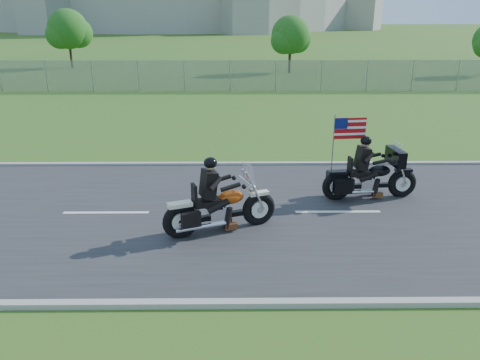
{
  "coord_description": "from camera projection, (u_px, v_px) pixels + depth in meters",
  "views": [
    {
      "loc": [
        1.35,
        -11.09,
        4.9
      ],
      "look_at": [
        1.46,
        0.0,
        0.93
      ],
      "focal_mm": 35.0,
      "sensor_mm": 36.0,
      "label": 1
    }
  ],
  "objects": [
    {
      "name": "ground",
      "position": [
        184.0,
        214.0,
        12.08
      ],
      "size": [
        420.0,
        420.0,
        0.0
      ],
      "primitive_type": "plane",
      "color": "#26591B",
      "rests_on": "ground"
    },
    {
      "name": "road",
      "position": [
        184.0,
        213.0,
        12.07
      ],
      "size": [
        120.0,
        8.0,
        0.04
      ],
      "primitive_type": "cube",
      "color": "#28282B",
      "rests_on": "ground"
    },
    {
      "name": "curb_north",
      "position": [
        196.0,
        164.0,
        15.88
      ],
      "size": [
        120.0,
        0.18,
        0.12
      ],
      "primitive_type": "cube",
      "color": "#9E9B93",
      "rests_on": "ground"
    },
    {
      "name": "curb_south",
      "position": [
        160.0,
        304.0,
        8.25
      ],
      "size": [
        120.0,
        0.18,
        0.12
      ],
      "primitive_type": "cube",
      "color": "#9E9B93",
      "rests_on": "ground"
    },
    {
      "name": "fence",
      "position": [
        138.0,
        76.0,
        30.52
      ],
      "size": [
        60.0,
        0.03,
        2.0
      ],
      "primitive_type": "cube",
      "color": "gray",
      "rests_on": "ground"
    },
    {
      "name": "tree_fence_near",
      "position": [
        291.0,
        37.0,
        39.4
      ],
      "size": [
        3.52,
        3.28,
        4.75
      ],
      "color": "#382316",
      "rests_on": "ground"
    },
    {
      "name": "tree_fence_mid",
      "position": [
        69.0,
        31.0,
        42.88
      ],
      "size": [
        3.96,
        3.69,
        5.3
      ],
      "color": "#382316",
      "rests_on": "ground"
    },
    {
      "name": "motorcycle_lead",
      "position": [
        219.0,
        209.0,
        10.91
      ],
      "size": [
        2.68,
        1.34,
        1.88
      ],
      "rotation": [
        0.0,
        0.0,
        0.37
      ],
      "color": "black",
      "rests_on": "ground"
    },
    {
      "name": "motorcycle_follow",
      "position": [
        370.0,
        178.0,
        12.86
      ],
      "size": [
        2.7,
        0.94,
        2.25
      ],
      "rotation": [
        0.0,
        0.0,
        0.11
      ],
      "color": "black",
      "rests_on": "ground"
    }
  ]
}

